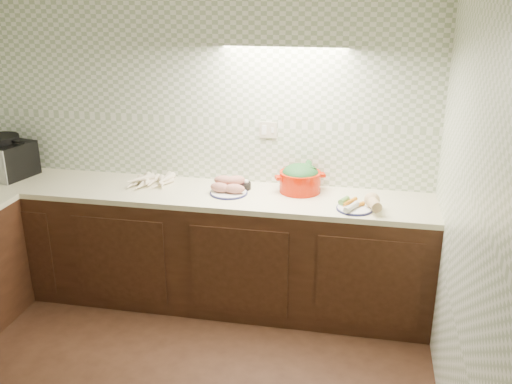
% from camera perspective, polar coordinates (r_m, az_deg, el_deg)
% --- Properties ---
extents(room, '(3.60, 3.60, 2.60)m').
position_cam_1_polar(room, '(2.72, -17.00, 3.91)').
color(room, black).
rests_on(room, ground).
extents(counter, '(3.60, 3.60, 0.90)m').
position_cam_1_polar(counter, '(4.04, -19.52, -9.18)').
color(counter, black).
rests_on(counter, ground).
extents(toaster_oven, '(0.53, 0.45, 0.32)m').
position_cam_1_polar(toaster_oven, '(4.96, -24.10, 3.21)').
color(toaster_oven, black).
rests_on(toaster_oven, counter).
extents(parsnip_pile, '(0.46, 0.36, 0.08)m').
position_cam_1_polar(parsnip_pile, '(4.39, -10.64, 0.96)').
color(parsnip_pile, beige).
rests_on(parsnip_pile, counter).
extents(sweet_potato_plate, '(0.28, 0.28, 0.13)m').
position_cam_1_polar(sweet_potato_plate, '(4.17, -2.75, 0.51)').
color(sweet_potato_plate, '#151745').
rests_on(sweet_potato_plate, counter).
extents(onion_bowl, '(0.13, 0.13, 0.10)m').
position_cam_1_polar(onion_bowl, '(4.26, -1.40, 0.79)').
color(onion_bowl, black).
rests_on(onion_bowl, counter).
extents(dutch_oven, '(0.40, 0.40, 0.21)m').
position_cam_1_polar(dutch_oven, '(4.20, 4.44, 1.37)').
color(dutch_oven, '#BA1600').
rests_on(dutch_oven, counter).
extents(veg_plate, '(0.30, 0.28, 0.12)m').
position_cam_1_polar(veg_plate, '(3.94, 10.60, -1.14)').
color(veg_plate, '#151745').
rests_on(veg_plate, counter).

